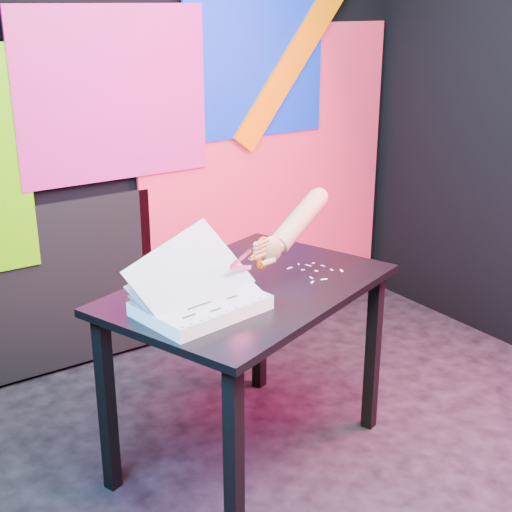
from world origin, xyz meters
TOP-DOWN VIEW (x-y plane):
  - room at (0.00, 0.00)m, footprint 3.01×3.01m
  - backdrop at (0.06, 1.46)m, footprint 2.88×0.05m
  - work_table at (-0.22, 0.37)m, footprint 1.25×1.03m
  - printout_stack at (-0.49, 0.26)m, footprint 0.48×0.36m
  - scissors at (-0.22, 0.30)m, footprint 0.21×0.08m
  - hand_forearm at (-0.01, 0.37)m, footprint 0.43×0.19m
  - paper_clippings at (0.07, 0.35)m, footprint 0.19×0.20m

SIDE VIEW (x-z plane):
  - work_table at x=-0.22m, z-range 0.27..1.02m
  - paper_clippings at x=0.07m, z-range 0.75..0.75m
  - printout_stack at x=-0.49m, z-range 0.63..0.93m
  - scissors at x=-0.22m, z-range 0.83..0.96m
  - hand_forearm at x=-0.01m, z-range 0.84..1.06m
  - backdrop at x=0.06m, z-range -0.08..2.00m
  - room at x=0.00m, z-range 0.00..2.71m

